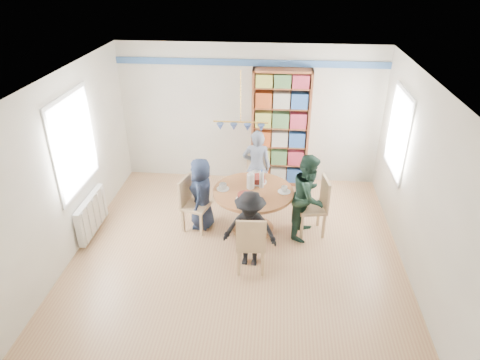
# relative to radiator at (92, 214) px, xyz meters

# --- Properties ---
(ground) EXTENTS (5.00, 5.00, 0.00)m
(ground) POSITION_rel_radiator_xyz_m (2.42, -0.30, -0.35)
(ground) COLOR tan
(room_shell) EXTENTS (5.00, 5.00, 5.00)m
(room_shell) POSITION_rel_radiator_xyz_m (2.16, 0.57, 1.30)
(room_shell) COLOR white
(room_shell) RESTS_ON ground
(radiator) EXTENTS (0.12, 1.00, 0.60)m
(radiator) POSITION_rel_radiator_xyz_m (0.00, 0.00, 0.00)
(radiator) COLOR silver
(radiator) RESTS_ON ground
(dining_table) EXTENTS (1.30, 1.30, 0.75)m
(dining_table) POSITION_rel_radiator_xyz_m (2.61, 0.32, 0.21)
(dining_table) COLOR brown
(dining_table) RESTS_ON ground
(chair_left) EXTENTS (0.50, 0.50, 0.92)m
(chair_left) POSITION_rel_radiator_xyz_m (1.60, 0.29, 0.16)
(chair_left) COLOR tan
(chair_left) RESTS_ON ground
(chair_right) EXTENTS (0.50, 0.50, 0.99)m
(chair_right) POSITION_rel_radiator_xyz_m (3.64, 0.35, 0.20)
(chair_right) COLOR tan
(chair_right) RESTS_ON ground
(chair_far) EXTENTS (0.45, 0.45, 0.88)m
(chair_far) POSITION_rel_radiator_xyz_m (2.59, 1.38, 0.14)
(chair_far) COLOR tan
(chair_far) RESTS_ON ground
(chair_near) EXTENTS (0.44, 0.44, 0.94)m
(chair_near) POSITION_rel_radiator_xyz_m (2.65, -0.74, 0.17)
(chair_near) COLOR tan
(chair_near) RESTS_ON ground
(person_left) EXTENTS (0.39, 0.61, 1.24)m
(person_left) POSITION_rel_radiator_xyz_m (1.76, 0.37, 0.27)
(person_left) COLOR #182136
(person_left) RESTS_ON ground
(person_right) EXTENTS (0.73, 0.82, 1.42)m
(person_right) POSITION_rel_radiator_xyz_m (3.49, 0.29, 0.36)
(person_right) COLOR #172E23
(person_right) RESTS_ON ground
(person_far) EXTENTS (0.52, 0.35, 1.40)m
(person_far) POSITION_rel_radiator_xyz_m (2.61, 1.27, 0.35)
(person_far) COLOR gray
(person_far) RESTS_ON ground
(person_near) EXTENTS (0.82, 0.51, 1.21)m
(person_near) POSITION_rel_radiator_xyz_m (2.62, -0.56, 0.25)
(person_near) COLOR black
(person_near) RESTS_ON ground
(bookshelf) EXTENTS (1.09, 0.33, 2.28)m
(bookshelf) POSITION_rel_radiator_xyz_m (3.01, 2.04, 0.77)
(bookshelf) COLOR brown
(bookshelf) RESTS_ON ground
(tableware) EXTENTS (1.19, 1.19, 0.31)m
(tableware) POSITION_rel_radiator_xyz_m (2.59, 0.35, 0.47)
(tableware) COLOR white
(tableware) RESTS_ON dining_table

